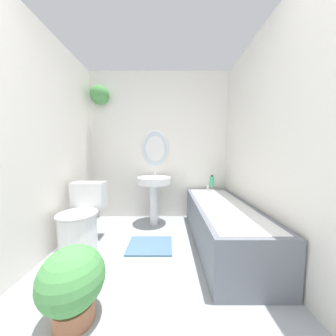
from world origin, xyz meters
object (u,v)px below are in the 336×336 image
Objects in this scene: pedestal_sink at (155,187)px; shampoo_bottle at (213,181)px; toilet at (82,221)px; bathtub at (223,223)px; potted_plant at (74,282)px.

pedestal_sink is 4.63× the size of shampoo_bottle.
toilet is 1.64m from bathtub.
toilet is 0.96m from potted_plant.
toilet is 1.87m from shampoo_bottle.
toilet is 4.07× the size of shampoo_bottle.
bathtub is at bearing -94.10° from shampoo_bottle.
shampoo_bottle is (1.69, 0.74, 0.34)m from toilet.
potted_plant is (-0.39, -1.52, -0.30)m from pedestal_sink.
bathtub is at bearing 2.23° from toilet.
potted_plant is at bearing -143.02° from bathtub.
pedestal_sink is at bearing 75.49° from potted_plant.
shampoo_bottle reaches higher than potted_plant.
pedestal_sink is 0.50× the size of bathtub.
pedestal_sink is at bearing -174.40° from shampoo_bottle.
potted_plant is (-1.29, -1.61, -0.38)m from shampoo_bottle.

